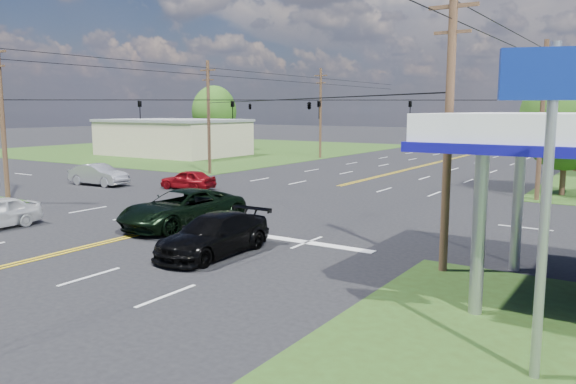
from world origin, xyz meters
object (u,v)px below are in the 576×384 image
Objects in this scene: pole_ne at (542,119)px; tree_far_l at (214,111)px; suv_black at (214,235)px; sedan_silver at (99,175)px; retail_nw at (173,138)px; pole_left_far at (320,112)px; tree_right_a at (567,119)px; pole_nw at (209,116)px; pickup_dkgreen at (182,209)px; polesign_se at (551,126)px; pole_sw at (2,119)px; pole_se at (449,126)px.

pole_ne is 1.09× the size of tree_far_l.
suv_black is 1.12× the size of sedan_silver.
retail_nw is at bearing 135.55° from suv_black.
pole_left_far is 19.42m from tree_far_l.
tree_right_a is 1.75× the size of sedan_silver.
pole_nw reaches higher than pickup_dkgreen.
pole_left_far reaches higher than pickup_dkgreen.
tree_far_l is (-19.00, 4.00, 0.03)m from pole_left_far.
sedan_silver is (-1.90, -10.00, -4.15)m from pole_nw.
sedan_silver is 0.70× the size of polesign_se.
pole_sw reaches higher than sedan_silver.
pickup_dkgreen is at bearing -120.90° from sedan_silver.
suv_black is at bearing -43.76° from retail_nw.
tree_far_l is 1.39× the size of pickup_dkgreen.
suv_black is at bearing -65.50° from pole_left_far.
pole_sw is 1.00× the size of pole_ne.
pole_left_far is 1.60× the size of pickup_dkgreen.
retail_nw is at bearing 140.47° from pickup_dkgreen.
pole_sw reaches higher than suv_black.
suv_black is at bearing -7.99° from pole_sw.
sedan_silver is (15.10, -23.00, -1.23)m from retail_nw.
polesign_se is at bearing -119.46° from sedan_silver.
pole_nw reaches higher than tree_right_a.
pickup_dkgreen is (-13.50, -20.50, -4.00)m from tree_right_a.
tree_right_a is at bearing 87.27° from pole_se.
pole_nw is 2.03× the size of sedan_silver.
suv_black is at bearing -111.25° from pole_ne.
pole_nw is 26.00m from pole_ne.
tree_far_l is at bearing 168.11° from pole_left_far.
suv_black is at bearing -122.79° from sedan_silver.
pole_sw is 1.52× the size of pickup_dkgreen.
sedan_silver is (-27.90, -10.00, -4.15)m from pole_ne.
retail_nw reaches higher than sedan_silver.
pole_left_far is 52.89m from polesign_se.
polesign_se is (3.00, -27.56, 0.26)m from tree_right_a.
pole_ne is 22.41m from suv_black.
pole_left_far is at bearing 125.10° from pole_se.
pole_se is 2.03× the size of sedan_silver.
tree_right_a is (27.00, 21.00, -0.05)m from pole_sw.
pole_ne is (0.00, 18.00, 0.00)m from pole_se.
pickup_dkgreen is 5.44m from suv_black.
polesign_se is at bearing -44.15° from tree_far_l.
pole_se is at bearing -42.34° from tree_far_l.
tree_right_a is 1.56× the size of suv_black.
polesign_se is (16.50, -7.06, 4.26)m from pickup_dkgreen.
tree_right_a is (1.00, 21.00, -0.05)m from pole_se.
tree_far_l is (-19.00, 41.00, 0.28)m from pole_sw.
polesign_se is at bearing -12.34° from pole_sw.
pole_sw is at bearing -90.00° from pole_left_far.
pole_left_far is at bearing 149.35° from tree_right_a.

